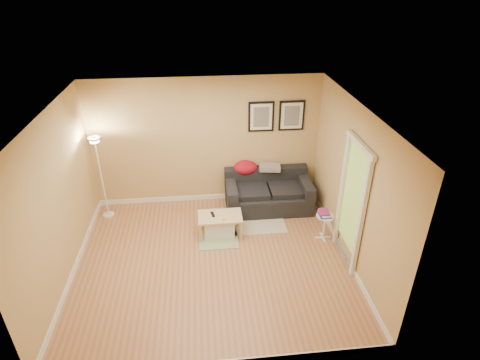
{
  "coord_description": "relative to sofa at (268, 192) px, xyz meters",
  "views": [
    {
      "loc": [
        -0.09,
        -5.13,
        4.36
      ],
      "look_at": [
        0.55,
        0.85,
        1.05
      ],
      "focal_mm": 29.24,
      "sensor_mm": 36.0,
      "label": 1
    }
  ],
  "objects": [
    {
      "name": "floor",
      "position": [
        -1.2,
        -1.53,
        -0.38
      ],
      "size": [
        4.5,
        4.5,
        0.0
      ],
      "primitive_type": "plane",
      "color": "#B56F4D",
      "rests_on": "ground"
    },
    {
      "name": "ceiling",
      "position": [
        -1.2,
        -1.53,
        2.23
      ],
      "size": [
        4.5,
        4.5,
        0.0
      ],
      "primitive_type": "plane",
      "rotation": [
        3.14,
        0.0,
        0.0
      ],
      "color": "white",
      "rests_on": "wall_back"
    },
    {
      "name": "wall_back",
      "position": [
        -1.2,
        0.47,
        0.92
      ],
      "size": [
        4.5,
        0.0,
        4.5
      ],
      "primitive_type": "plane",
      "rotation": [
        1.57,
        0.0,
        0.0
      ],
      "color": "tan",
      "rests_on": "ground"
    },
    {
      "name": "wall_front",
      "position": [
        -1.2,
        -3.53,
        0.92
      ],
      "size": [
        4.5,
        0.0,
        4.5
      ],
      "primitive_type": "plane",
      "rotation": [
        -1.57,
        0.0,
        0.0
      ],
      "color": "tan",
      "rests_on": "ground"
    },
    {
      "name": "wall_left",
      "position": [
        -3.45,
        -1.53,
        0.92
      ],
      "size": [
        0.0,
        4.0,
        4.0
      ],
      "primitive_type": "plane",
      "rotation": [
        1.57,
        0.0,
        1.57
      ],
      "color": "tan",
      "rests_on": "ground"
    },
    {
      "name": "wall_right",
      "position": [
        1.05,
        -1.53,
        0.92
      ],
      "size": [
        0.0,
        4.0,
        4.0
      ],
      "primitive_type": "plane",
      "rotation": [
        1.57,
        0.0,
        -1.57
      ],
      "color": "tan",
      "rests_on": "ground"
    },
    {
      "name": "baseboard_back",
      "position": [
        -1.2,
        0.46,
        -0.33
      ],
      "size": [
        4.5,
        0.02,
        0.1
      ],
      "primitive_type": "cube",
      "color": "white",
      "rests_on": "ground"
    },
    {
      "name": "baseboard_left",
      "position": [
        -3.44,
        -1.53,
        -0.33
      ],
      "size": [
        0.02,
        4.0,
        0.1
      ],
      "primitive_type": "cube",
      "color": "white",
      "rests_on": "ground"
    },
    {
      "name": "baseboard_right",
      "position": [
        1.04,
        -1.53,
        -0.33
      ],
      "size": [
        0.02,
        4.0,
        0.1
      ],
      "primitive_type": "cube",
      "color": "white",
      "rests_on": "ground"
    },
    {
      "name": "sofa",
      "position": [
        0.0,
        0.0,
        0.0
      ],
      "size": [
        1.7,
        0.9,
        0.75
      ],
      "primitive_type": null,
      "color": "black",
      "rests_on": "ground"
    },
    {
      "name": "red_throw",
      "position": [
        -0.43,
        0.34,
        0.4
      ],
      "size": [
        0.48,
        0.36,
        0.28
      ],
      "primitive_type": null,
      "color": "#B2102F",
      "rests_on": "sofa"
    },
    {
      "name": "plaid_throw",
      "position": [
        0.06,
        0.27,
        0.41
      ],
      "size": [
        0.45,
        0.32,
        0.1
      ],
      "primitive_type": null,
      "rotation": [
        0.0,
        0.0,
        -0.14
      ],
      "color": "tan",
      "rests_on": "sofa"
    },
    {
      "name": "framed_print_left",
      "position": [
        -0.12,
        0.45,
        1.43
      ],
      "size": [
        0.5,
        0.04,
        0.6
      ],
      "primitive_type": null,
      "color": "black",
      "rests_on": "wall_back"
    },
    {
      "name": "framed_print_right",
      "position": [
        0.48,
        0.45,
        1.43
      ],
      "size": [
        0.5,
        0.04,
        0.6
      ],
      "primitive_type": null,
      "color": "black",
      "rests_on": "wall_back"
    },
    {
      "name": "area_rug",
      "position": [
        -0.4,
        -0.48,
        -0.37
      ],
      "size": [
        1.25,
        0.85,
        0.01
      ],
      "primitive_type": "cube",
      "color": "beige",
      "rests_on": "ground"
    },
    {
      "name": "green_runner",
      "position": [
        -1.07,
        -1.01,
        -0.37
      ],
      "size": [
        0.7,
        0.5,
        0.01
      ],
      "primitive_type": "cube",
      "color": "#668C4C",
      "rests_on": "ground"
    },
    {
      "name": "coffee_table",
      "position": [
        -1.02,
        -0.79,
        -0.18
      ],
      "size": [
        0.88,
        0.65,
        0.4
      ],
      "primitive_type": null,
      "rotation": [
        0.0,
        0.0,
        -0.22
      ],
      "color": "#DBBD85",
      "rests_on": "ground"
    },
    {
      "name": "remote_control",
      "position": [
        -1.15,
        -0.75,
        0.03
      ],
      "size": [
        0.08,
        0.17,
        0.02
      ],
      "primitive_type": "cube",
      "rotation": [
        0.0,
        0.0,
        0.2
      ],
      "color": "black",
      "rests_on": "coffee_table"
    },
    {
      "name": "tape_roll",
      "position": [
        -0.96,
        -0.92,
        0.04
      ],
      "size": [
        0.07,
        0.07,
        0.03
      ],
      "primitive_type": "cylinder",
      "color": "yellow",
      "rests_on": "coffee_table"
    },
    {
      "name": "storage_bin",
      "position": [
        -1.04,
        -0.79,
        -0.2
      ],
      "size": [
        0.56,
        0.41,
        0.34
      ],
      "primitive_type": null,
      "color": "white",
      "rests_on": "ground"
    },
    {
      "name": "side_table",
      "position": [
        0.82,
        -1.12,
        -0.13
      ],
      "size": [
        0.32,
        0.32,
        0.49
      ],
      "primitive_type": null,
      "color": "white",
      "rests_on": "ground"
    },
    {
      "name": "book_stack",
      "position": [
        0.81,
        -1.11,
        0.15
      ],
      "size": [
        0.22,
        0.28,
        0.08
      ],
      "primitive_type": null,
      "rotation": [
        0.0,
        0.0,
        0.12
      ],
      "color": "#35339B",
      "rests_on": "side_table"
    },
    {
      "name": "floor_lamp",
      "position": [
        -3.2,
        0.05,
        0.42
      ],
      "size": [
        0.22,
        0.22,
        1.68
      ],
      "primitive_type": null,
      "color": "white",
      "rests_on": "ground"
    },
    {
      "name": "doorway",
      "position": [
        1.0,
        -1.68,
        0.65
      ],
      "size": [
        0.12,
        1.01,
        2.13
      ],
      "primitive_type": null,
      "color": "white",
      "rests_on": "ground"
    }
  ]
}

